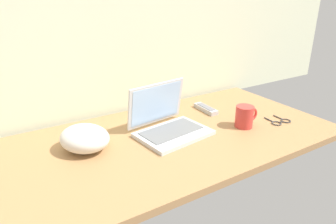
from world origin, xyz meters
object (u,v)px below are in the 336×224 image
eyeglasses (281,122)px  cushion (85,138)px  coffee_mug (245,116)px  remote_control_near (206,109)px  laptop (167,123)px

eyeglasses → cushion: size_ratio=0.54×
coffee_mug → cushion: cushion is taller
eyeglasses → cushion: bearing=165.3°
coffee_mug → eyeglasses: 0.20m
cushion → remote_control_near: bearing=6.7°
remote_control_near → eyeglasses: size_ratio=1.42×
eyeglasses → laptop: bearing=159.3°
laptop → coffee_mug: 0.37m
eyeglasses → cushion: 0.93m
laptop → coffee_mug: (0.34, -0.14, 0.01)m
laptop → remote_control_near: size_ratio=2.09×
remote_control_near → eyeglasses: remote_control_near is taller
laptop → eyeglasses: 0.57m
eyeglasses → coffee_mug: bearing=161.8°
remote_control_near → cushion: (-0.68, -0.08, 0.04)m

